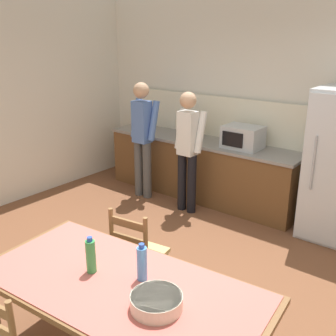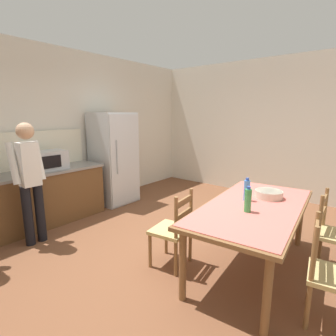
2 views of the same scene
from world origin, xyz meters
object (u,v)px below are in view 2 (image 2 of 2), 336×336
(dining_table, at_px, (254,211))
(chair_side_near_left, at_px, (330,274))
(bottle_off_centre, at_px, (247,190))
(chair_side_far_left, at_px, (173,230))
(person_at_counter, at_px, (30,178))
(bottle_near_centre, at_px, (248,200))
(refrigerator, at_px, (114,158))
(microwave, at_px, (49,160))
(serving_bowl, at_px, (269,194))
(chair_side_near_right, at_px, (334,234))

(dining_table, height_order, chair_side_near_left, chair_side_near_left)
(dining_table, bearing_deg, bottle_off_centre, 55.44)
(dining_table, height_order, chair_side_far_left, chair_side_far_left)
(chair_side_far_left, height_order, person_at_counter, person_at_counter)
(bottle_near_centre, distance_m, person_at_counter, 2.78)
(chair_side_far_left, relative_size, chair_side_near_left, 1.00)
(refrigerator, distance_m, chair_side_far_left, 2.61)
(refrigerator, height_order, chair_side_far_left, refrigerator)
(dining_table, height_order, person_at_counter, person_at_counter)
(chair_side_far_left, xyz_separation_m, chair_side_near_left, (0.14, -1.54, 0.00))
(microwave, distance_m, person_at_counter, 0.75)
(dining_table, relative_size, bottle_off_centre, 7.72)
(microwave, distance_m, serving_bowl, 3.32)
(refrigerator, bearing_deg, person_at_counter, -164.77)
(serving_bowl, distance_m, chair_side_near_right, 0.80)
(microwave, xyz_separation_m, person_at_counter, (-0.53, -0.52, -0.11))
(refrigerator, relative_size, chair_side_near_left, 1.96)
(refrigerator, distance_m, chair_side_near_left, 4.01)
(chair_side_near_left, bearing_deg, bottle_near_centre, 72.20)
(chair_side_near_right, bearing_deg, dining_table, 124.34)
(microwave, distance_m, chair_side_near_left, 3.95)
(chair_side_far_left, bearing_deg, chair_side_near_right, 117.31)
(serving_bowl, relative_size, person_at_counter, 0.19)
(chair_side_near_left, bearing_deg, person_at_counter, 96.50)
(microwave, distance_m, bottle_off_centre, 3.07)
(microwave, bearing_deg, serving_bowl, -70.61)
(bottle_near_centre, height_order, chair_side_near_right, bottle_near_centre)
(dining_table, distance_m, chair_side_far_left, 0.93)
(microwave, bearing_deg, dining_table, -76.45)
(refrigerator, bearing_deg, serving_bowl, -93.79)
(serving_bowl, bearing_deg, person_at_counter, 122.08)
(bottle_off_centre, bearing_deg, chair_side_near_left, -116.55)
(microwave, height_order, chair_side_near_left, microwave)
(serving_bowl, height_order, chair_side_near_left, chair_side_near_left)
(dining_table, relative_size, chair_side_far_left, 2.29)
(bottle_off_centre, relative_size, person_at_counter, 0.16)
(refrigerator, distance_m, bottle_off_centre, 2.97)
(refrigerator, height_order, dining_table, refrigerator)
(refrigerator, relative_size, microwave, 3.57)
(chair_side_near_right, xyz_separation_m, person_at_counter, (-1.80, 3.29, 0.49))
(serving_bowl, height_order, chair_side_near_right, chair_side_near_right)
(bottle_off_centre, height_order, chair_side_far_left, bottle_off_centre)
(chair_side_near_right, bearing_deg, chair_side_far_left, 124.22)
(dining_table, bearing_deg, bottle_near_centre, -174.81)
(person_at_counter, bearing_deg, serving_bowl, -147.92)
(refrigerator, height_order, serving_bowl, refrigerator)
(bottle_near_centre, bearing_deg, chair_side_far_left, 109.58)
(chair_side_far_left, bearing_deg, person_at_counter, -75.67)
(serving_bowl, relative_size, chair_side_far_left, 0.35)
(refrigerator, relative_size, chair_side_near_right, 1.96)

